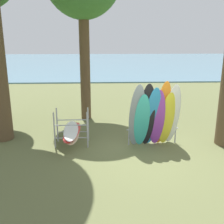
# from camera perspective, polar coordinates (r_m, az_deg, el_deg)

# --- Properties ---
(ground_plane) EXTENTS (80.00, 80.00, 0.00)m
(ground_plane) POSITION_cam_1_polar(r_m,az_deg,el_deg) (8.81, 7.22, -8.89)
(ground_plane) COLOR #60663D
(lake_water) EXTENTS (80.00, 36.00, 0.10)m
(lake_water) POSITION_cam_1_polar(r_m,az_deg,el_deg) (39.70, -0.47, 10.57)
(lake_water) COLOR slate
(lake_water) RESTS_ON ground
(leaning_board_pile) EXTENTS (1.83, 0.85, 2.31)m
(leaning_board_pile) POSITION_cam_1_polar(r_m,az_deg,el_deg) (9.07, 9.04, -1.04)
(leaning_board_pile) COLOR gray
(leaning_board_pile) RESTS_ON ground
(board_storage_rack) EXTENTS (1.15, 2.13, 1.25)m
(board_storage_rack) POSITION_cam_1_polar(r_m,az_deg,el_deg) (9.44, -8.54, -4.12)
(board_storage_rack) COLOR #9EA0A5
(board_storage_rack) RESTS_ON ground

